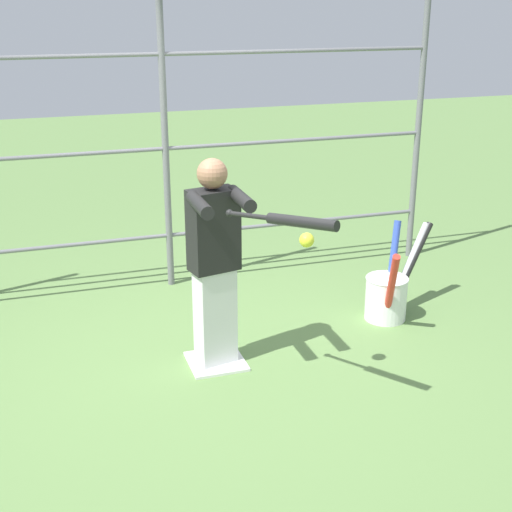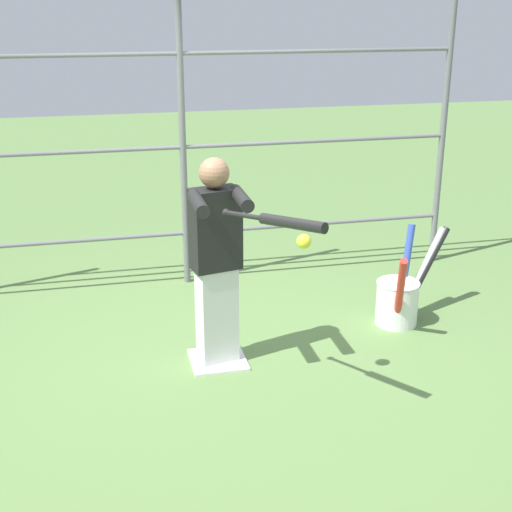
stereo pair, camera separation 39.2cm
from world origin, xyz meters
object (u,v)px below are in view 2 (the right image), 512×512
object	(u,v)px
baseball_bat_swinging	(283,222)
softball_in_flight	(304,241)
batter	(216,257)
bat_bucket	(400,297)

from	to	relation	value
baseball_bat_swinging	softball_in_flight	world-z (taller)	baseball_bat_swinging
batter	baseball_bat_swinging	world-z (taller)	batter
batter	softball_in_flight	size ratio (longest dim) A/B	15.82
batter	softball_in_flight	world-z (taller)	batter
softball_in_flight	batter	bearing A→B (deg)	-46.06
bat_bucket	baseball_bat_swinging	bearing A→B (deg)	40.93
batter	baseball_bat_swinging	xyz separation A→B (m)	(-0.26, 0.81, 0.48)
batter	bat_bucket	bearing A→B (deg)	-168.09
batter	bat_bucket	xyz separation A→B (m)	(-1.57, -0.33, -0.60)
baseball_bat_swinging	bat_bucket	size ratio (longest dim) A/B	0.93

